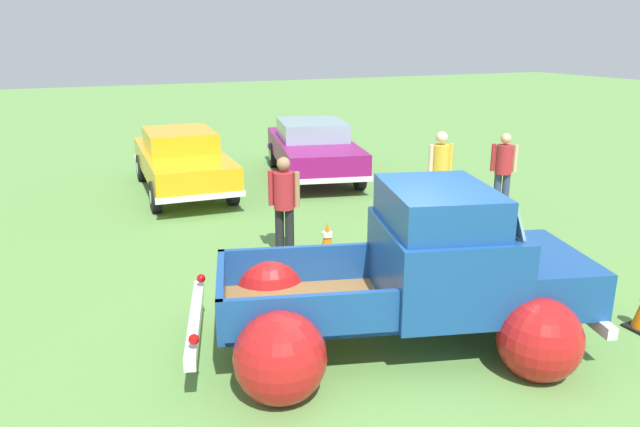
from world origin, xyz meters
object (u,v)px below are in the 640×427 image
vintage_pickup_truck (421,283)px  show_car_0 (182,159)px  lane_cone_1 (327,241)px  spectator_1 (284,200)px  show_car_1 (313,147)px  spectator_2 (503,167)px  spectator_0 (440,170)px

vintage_pickup_truck → show_car_0: size_ratio=1.04×
lane_cone_1 → spectator_1: bearing=143.1°
show_car_1 → spectator_2: (2.35, -4.44, 0.14)m
show_car_0 → spectator_0: (4.16, -4.32, 0.23)m
spectator_2 → spectator_1: bearing=136.7°
show_car_1 → vintage_pickup_truck: bearing=-1.8°
show_car_1 → spectator_0: size_ratio=2.78×
vintage_pickup_truck → spectator_0: 5.10m
show_car_0 → lane_cone_1: (1.23, -5.39, -0.47)m
lane_cone_1 → show_car_0: bearing=102.9°
show_car_1 → spectator_2: 5.03m
spectator_0 → lane_cone_1: bearing=113.3°
show_car_1 → spectator_1: size_ratio=2.94×
spectator_0 → spectator_1: size_ratio=1.06×
show_car_0 → spectator_1: (0.65, -4.95, 0.17)m
show_car_1 → spectator_2: spectator_2 is taller
lane_cone_1 → spectator_0: bearing=20.1°
spectator_2 → spectator_0: bearing=129.7°
show_car_1 → spectator_0: spectator_0 is taller
show_car_0 → spectator_1: spectator_1 is taller
spectator_2 → lane_cone_1: size_ratio=2.59×
vintage_pickup_truck → lane_cone_1: size_ratio=7.89×
show_car_1 → lane_cone_1: 5.94m
spectator_0 → spectator_1: spectator_0 is taller
vintage_pickup_truck → spectator_2: size_ratio=3.04×
show_car_0 → lane_cone_1: bearing=15.8°
spectator_0 → show_car_0: bearing=47.1°
spectator_0 → lane_cone_1: size_ratio=2.81×
spectator_0 → spectator_2: spectator_0 is taller
vintage_pickup_truck → lane_cone_1: bearing=102.8°
vintage_pickup_truck → lane_cone_1: 3.02m
spectator_1 → lane_cone_1: size_ratio=2.66×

